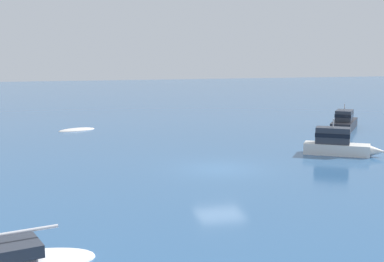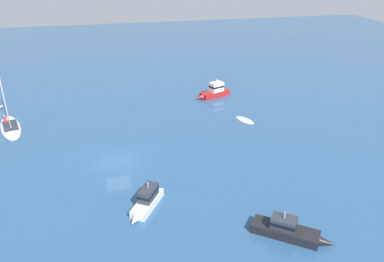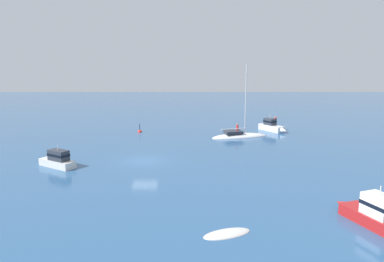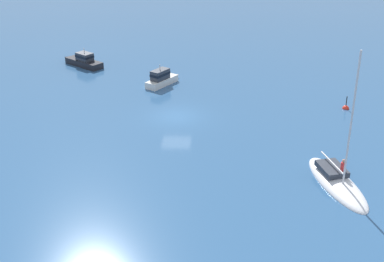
% 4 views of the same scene
% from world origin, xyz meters
% --- Properties ---
extents(ground_plane, '(160.00, 160.00, 0.00)m').
position_xyz_m(ground_plane, '(0.00, 0.00, 0.00)').
color(ground_plane, '#2D5684').
extents(launch, '(2.97, 5.31, 2.57)m').
position_xyz_m(launch, '(-15.64, 14.50, 0.76)').
color(launch, '#B21E1E').
rests_on(launch, ground).
extents(cabin_cruiser, '(4.47, 3.31, 2.15)m').
position_xyz_m(cabin_cruiser, '(7.92, 2.02, 0.66)').
color(cabin_cruiser, silver).
rests_on(cabin_cruiser, ground).
extents(sailboat, '(7.72, 4.05, 9.81)m').
position_xyz_m(sailboat, '(-10.80, -11.50, 0.10)').
color(sailboat, white).
rests_on(sailboat, ground).
extents(dinghy, '(3.17, 2.22, 0.33)m').
position_xyz_m(dinghy, '(-6.70, 15.73, 0.00)').
color(dinghy, silver).
rests_on(dinghy, ground).
extents(launch_1, '(4.40, 5.34, 2.01)m').
position_xyz_m(launch_1, '(13.66, 11.35, 0.57)').
color(launch_1, black).
rests_on(launch_1, ground).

